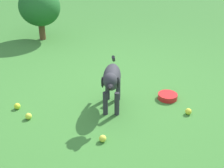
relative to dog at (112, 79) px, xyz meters
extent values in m
plane|color=#38722D|center=(0.27, -0.20, -0.35)|extent=(14.00, 14.00, 0.00)
ellipsoid|color=#2D2D33|center=(0.03, -0.03, 0.01)|extent=(0.47, 0.46, 0.21)
cylinder|color=#2D2D33|center=(-0.12, 0.03, -0.22)|extent=(0.05, 0.05, 0.26)
cylinder|color=#2D2D33|center=(-0.04, 0.12, -0.22)|extent=(0.05, 0.05, 0.26)
cylinder|color=#2D2D33|center=(0.10, -0.18, -0.22)|extent=(0.05, 0.05, 0.26)
cylinder|color=#2D2D33|center=(0.19, -0.10, -0.22)|extent=(0.05, 0.05, 0.26)
ellipsoid|color=#2D2D33|center=(-0.17, 0.16, 0.10)|extent=(0.21, 0.21, 0.16)
ellipsoid|color=black|center=(-0.22, 0.21, 0.08)|extent=(0.13, 0.13, 0.06)
sphere|color=black|center=(-0.26, 0.25, 0.08)|extent=(0.03, 0.03, 0.03)
ellipsoid|color=black|center=(-0.22, 0.11, 0.08)|extent=(0.06, 0.06, 0.12)
ellipsoid|color=black|center=(-0.12, 0.21, 0.08)|extent=(0.06, 0.06, 0.12)
cylinder|color=#2D2D33|center=(0.24, -0.23, 0.09)|extent=(0.14, 0.13, 0.12)
sphere|color=#C8DC2D|center=(0.65, 0.77, -0.32)|extent=(0.07, 0.07, 0.07)
sphere|color=#CDD141|center=(-0.37, 0.43, -0.32)|extent=(0.07, 0.07, 0.07)
sphere|color=#CADD3E|center=(0.40, 0.77, -0.32)|extent=(0.07, 0.07, 0.07)
sphere|color=yellow|center=(-0.60, -0.54, -0.32)|extent=(0.07, 0.07, 0.07)
cylinder|color=red|center=(-0.25, -0.62, -0.32)|extent=(0.22, 0.22, 0.06)
cylinder|color=brown|center=(2.51, -0.56, -0.22)|extent=(0.11, 0.11, 0.27)
ellipsoid|color=#1E5924|center=(2.51, -0.56, 0.21)|extent=(0.74, 0.67, 0.63)
camera|label=1|loc=(-2.07, 1.77, 1.37)|focal=47.92mm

